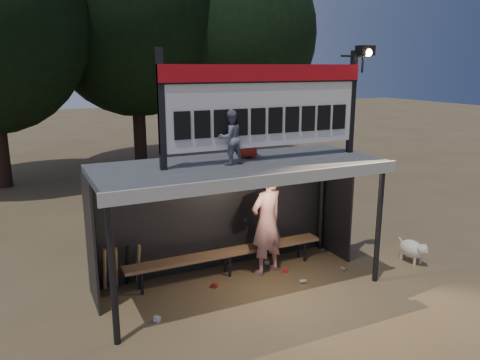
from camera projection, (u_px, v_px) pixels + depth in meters
name	position (u px, v px, depth m)	size (l,w,h in m)	color
ground	(240.00, 286.00, 8.62)	(80.00, 80.00, 0.00)	brown
player	(267.00, 222.00, 8.95)	(0.75, 0.49, 2.06)	silver
child_a	(230.00, 138.00, 7.81)	(0.44, 0.34, 0.91)	slate
child_b	(247.00, 131.00, 8.36)	(0.48, 0.31, 0.99)	#A12818
dugout_shelter	(234.00, 186.00, 8.39)	(5.10, 2.08, 2.32)	#414143
scoreboard_assembly	(269.00, 103.00, 8.05)	(4.10, 0.27, 1.99)	black
bench	(227.00, 253.00, 9.00)	(4.00, 0.35, 0.48)	#8B6342
tree_mid	(133.00, 6.00, 17.67)	(7.22, 7.22, 10.36)	black
tree_right	(240.00, 34.00, 18.69)	(6.08, 6.08, 8.72)	black
dog	(413.00, 249.00, 9.60)	(0.36, 0.81, 0.49)	silver
bats	(122.00, 266.00, 8.42)	(0.68, 0.35, 0.84)	#9C7949
litter	(266.00, 276.00, 8.91)	(3.96, 1.49, 0.08)	red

